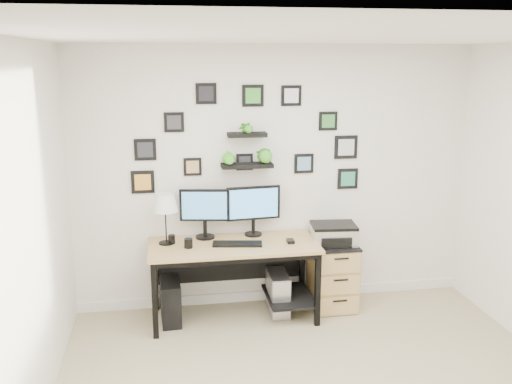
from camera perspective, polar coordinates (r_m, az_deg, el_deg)
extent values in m
plane|color=white|center=(3.64, 8.58, 15.15)|extent=(4.00, 4.00, 0.00)
plane|color=white|center=(5.70, 1.95, 1.46)|extent=(4.00, 0.00, 4.00)
plane|color=white|center=(3.77, -22.74, -5.93)|extent=(0.00, 4.00, 4.00)
cube|color=white|center=(6.07, 1.88, -10.20)|extent=(4.00, 0.03, 0.10)
cube|color=tan|center=(5.42, -2.27, -5.37)|extent=(1.60, 0.70, 0.03)
cube|color=black|center=(5.44, -2.26, -5.77)|extent=(1.54, 0.64, 0.05)
cube|color=black|center=(5.82, -2.66, -6.90)|extent=(1.44, 0.02, 0.41)
cube|color=black|center=(5.72, 3.35, -10.35)|extent=(0.45, 0.63, 0.03)
cube|color=black|center=(5.24, -10.10, -10.66)|extent=(0.05, 0.05, 0.72)
cube|color=black|center=(5.80, -10.06, -8.26)|extent=(0.05, 0.05, 0.72)
cube|color=black|center=(5.42, 6.18, -9.68)|extent=(0.05, 0.05, 0.72)
cube|color=black|center=(5.96, 4.63, -7.47)|extent=(0.05, 0.05, 0.72)
cylinder|color=black|center=(5.61, -5.10, -4.49)|extent=(0.22, 0.22, 0.02)
cylinder|color=black|center=(5.59, -5.12, -3.68)|extent=(0.04, 0.04, 0.17)
cube|color=black|center=(5.51, -5.17, -1.31)|extent=(0.48, 0.11, 0.31)
cube|color=#3F8CCC|center=(5.49, -5.19, -1.37)|extent=(0.43, 0.08, 0.27)
cylinder|color=black|center=(5.68, -0.27, -4.23)|extent=(0.19, 0.19, 0.02)
cylinder|color=black|center=(5.65, -0.27, -3.49)|extent=(0.04, 0.04, 0.15)
cube|color=black|center=(5.58, -0.26, -1.11)|extent=(0.54, 0.08, 0.34)
cube|color=#3F8CCC|center=(5.56, -0.21, -1.16)|extent=(0.48, 0.05, 0.29)
cube|color=black|center=(5.38, -1.87, -5.21)|extent=(0.48, 0.22, 0.02)
cube|color=black|center=(5.46, 3.46, -4.93)|extent=(0.07, 0.10, 0.03)
cylinder|color=black|center=(5.49, -8.94, -5.05)|extent=(0.15, 0.15, 0.01)
cylinder|color=black|center=(5.42, -9.02, -2.84)|extent=(0.01, 0.01, 0.44)
cone|color=white|center=(5.38, -9.09, -1.07)|extent=(0.24, 0.24, 0.16)
cylinder|color=black|center=(5.33, -6.78, -5.11)|extent=(0.08, 0.08, 0.09)
cylinder|color=black|center=(5.47, -8.43, -4.70)|extent=(0.07, 0.07, 0.09)
cube|color=black|center=(5.60, -8.54, -10.74)|extent=(0.20, 0.42, 0.41)
cube|color=gray|center=(5.72, 2.20, -10.03)|extent=(0.19, 0.41, 0.41)
cube|color=silver|center=(5.54, 2.58, -10.86)|extent=(0.16, 0.01, 0.38)
cube|color=tan|center=(5.86, 7.65, -8.28)|extent=(0.42, 0.50, 0.65)
cube|color=black|center=(5.75, 7.75, -5.18)|extent=(0.43, 0.51, 0.02)
cube|color=tan|center=(5.72, 8.35, -11.23)|extent=(0.39, 0.02, 0.18)
cylinder|color=black|center=(5.68, 8.41, -10.73)|extent=(0.14, 0.02, 0.02)
cube|color=tan|center=(5.64, 8.43, -9.23)|extent=(0.39, 0.02, 0.18)
cylinder|color=black|center=(5.60, 8.49, -8.71)|extent=(0.14, 0.02, 0.02)
cube|color=tan|center=(5.56, 8.50, -7.16)|extent=(0.39, 0.02, 0.18)
cylinder|color=black|center=(5.52, 8.57, -6.62)|extent=(0.14, 0.02, 0.02)
cube|color=silver|center=(5.71, 7.74, -4.28)|extent=(0.46, 0.38, 0.17)
cube|color=black|center=(5.68, 7.77, -3.34)|extent=(0.46, 0.38, 0.03)
cube|color=black|center=(5.56, 8.09, -5.08)|extent=(0.30, 0.05, 0.10)
cube|color=black|center=(5.53, -0.91, 2.68)|extent=(0.50, 0.18, 0.04)
cube|color=black|center=(5.48, -0.90, 5.75)|extent=(0.38, 0.15, 0.04)
imported|color=green|center=(5.48, -2.67, 4.21)|extent=(0.15, 0.12, 0.27)
imported|color=green|center=(5.53, 0.83, 4.31)|extent=(0.15, 0.15, 0.27)
imported|color=green|center=(5.46, -0.91, 7.28)|extent=(0.13, 0.09, 0.25)
cube|color=black|center=(5.54, -0.31, 9.61)|extent=(0.21, 0.02, 0.21)
cube|color=green|center=(5.53, -0.29, 9.61)|extent=(0.15, 0.00, 0.15)
cube|color=black|center=(5.56, -6.36, 2.53)|extent=(0.17, 0.02, 0.17)
cube|color=tan|center=(5.55, -6.36, 2.50)|extent=(0.12, 0.00, 0.12)
cube|color=black|center=(5.73, 4.81, 2.86)|extent=(0.20, 0.02, 0.20)
cube|color=#6792B5|center=(5.72, 4.83, 2.84)|extent=(0.14, 0.00, 0.14)
cube|color=black|center=(5.49, -8.20, 6.92)|extent=(0.19, 0.02, 0.19)
cube|color=#313035|center=(5.48, -8.20, 6.91)|extent=(0.13, 0.00, 0.13)
cube|color=black|center=(5.89, 9.15, 1.32)|extent=(0.21, 0.02, 0.21)
cube|color=#318766|center=(5.88, 9.19, 1.30)|extent=(0.15, 0.00, 0.15)
cube|color=black|center=(5.73, 7.22, 7.06)|extent=(0.19, 0.02, 0.19)
cube|color=#377A3B|center=(5.72, 7.25, 7.05)|extent=(0.13, 0.00, 0.13)
cube|color=black|center=(5.60, -1.15, 3.02)|extent=(0.16, 0.02, 0.16)
cube|color=#2D2C32|center=(5.59, -1.14, 3.00)|extent=(0.11, 0.00, 0.11)
cube|color=black|center=(5.58, -11.25, 0.99)|extent=(0.22, 0.02, 0.22)
cube|color=gold|center=(5.57, -11.26, 0.96)|extent=(0.15, 0.00, 0.15)
cube|color=black|center=(5.82, 8.98, 4.45)|extent=(0.24, 0.02, 0.24)
cube|color=#B9BABE|center=(5.81, 9.02, 4.44)|extent=(0.16, 0.00, 0.16)
cube|color=black|center=(5.52, -11.02, 4.18)|extent=(0.21, 0.02, 0.21)
cube|color=#27292F|center=(5.51, -11.02, 4.16)|extent=(0.14, 0.00, 0.14)
cube|color=black|center=(5.61, 3.55, 9.60)|extent=(0.20, 0.02, 0.20)
cube|color=silver|center=(5.60, 3.57, 9.59)|extent=(0.14, 0.00, 0.14)
cube|color=black|center=(5.48, -5.01, 9.77)|extent=(0.20, 0.02, 0.20)
cube|color=black|center=(5.47, -5.00, 9.77)|extent=(0.14, 0.00, 0.14)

